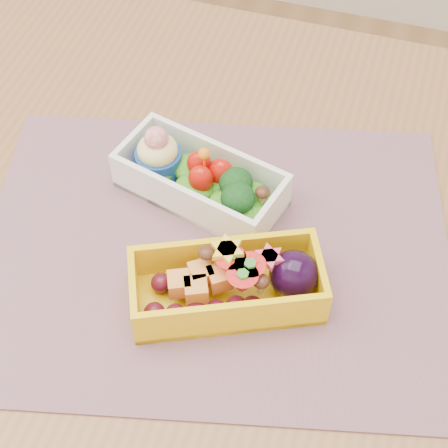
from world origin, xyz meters
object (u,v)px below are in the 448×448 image
(placemat, at_px, (215,251))
(bento_white, at_px, (200,180))
(bento_yellow, at_px, (231,284))
(table, at_px, (167,309))

(placemat, distance_m, bento_white, 0.08)
(placemat, xyz_separation_m, bento_yellow, (0.03, -0.05, 0.03))
(placemat, height_order, bento_white, bento_white)
(bento_white, xyz_separation_m, bento_yellow, (0.07, -0.11, 0.00))
(table, bearing_deg, bento_yellow, -18.92)
(bento_white, bearing_deg, bento_yellow, -44.45)
(bento_yellow, bearing_deg, bento_white, 96.79)
(bento_white, bearing_deg, placemat, -45.71)
(bento_yellow, bearing_deg, placemat, 98.36)
(bento_yellow, bearing_deg, table, 136.78)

